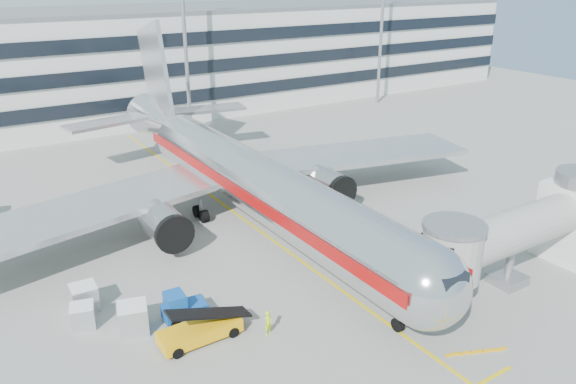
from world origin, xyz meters
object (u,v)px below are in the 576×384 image
belt_loader (200,330)px  ramp_worker (268,323)px  baggage_tug (182,308)px  cargo_container_front (133,318)px  main_jet (244,176)px  cargo_container_left (83,316)px  cargo_container_right (84,297)px

belt_loader → ramp_worker: (3.76, -1.73, 0.10)m
baggage_tug → cargo_container_front: size_ratio=1.30×
main_jet → belt_loader: size_ratio=9.71×
baggage_tug → cargo_container_left: size_ratio=1.59×
ramp_worker → cargo_container_right: bearing=117.0°
cargo_container_left → main_jet: bearing=28.3°
baggage_tug → cargo_container_front: (-2.98, 0.49, 0.05)m
cargo_container_left → cargo_container_front: 3.33m
baggage_tug → cargo_container_front: baggage_tug is taller
main_jet → belt_loader: 17.94m
main_jet → cargo_container_right: main_jet is taller
belt_loader → baggage_tug: (-0.07, 2.56, 0.17)m
cargo_container_front → ramp_worker: (6.81, -4.78, -0.12)m
main_jet → cargo_container_front: size_ratio=23.65×
cargo_container_left → cargo_container_right: (0.60, 1.99, 0.10)m
cargo_container_right → baggage_tug: bearing=-43.7°
baggage_tug → cargo_container_left: (-5.48, 2.68, -0.12)m
belt_loader → cargo_container_front: 4.32m
ramp_worker → cargo_container_left: bearing=126.0°
cargo_container_left → cargo_container_right: bearing=73.3°
baggage_tug → cargo_container_right: size_ratio=1.62×
baggage_tug → cargo_container_left: baggage_tug is taller
main_jet → cargo_container_right: 17.36m
main_jet → baggage_tug: 16.04m
baggage_tug → ramp_worker: baggage_tug is taller
main_jet → cargo_container_front: (-13.73, -10.93, -3.30)m
belt_loader → cargo_container_front: bearing=135.0°
belt_loader → cargo_container_right: belt_loader is taller
cargo_container_front → ramp_worker: bearing=-35.0°
cargo_container_front → baggage_tug: bearing=-9.4°
main_jet → ramp_worker: main_jet is taller
cargo_container_left → cargo_container_right: size_ratio=1.02×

